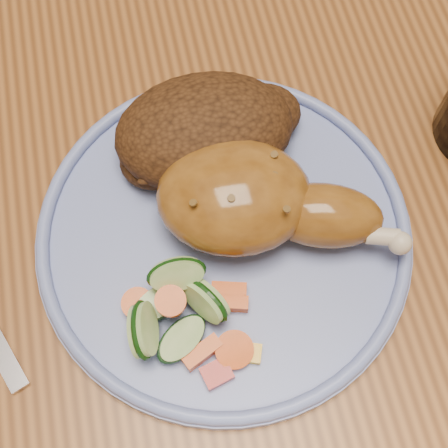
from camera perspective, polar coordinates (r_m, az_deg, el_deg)
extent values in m
plane|color=brown|center=(1.22, 0.15, -11.39)|extent=(4.00, 4.00, 0.00)
cube|color=brown|center=(0.53, 0.33, 5.65)|extent=(0.90, 1.40, 0.04)
cylinder|color=#4C2D16|center=(1.18, -12.43, 6.72)|extent=(0.04, 0.04, 0.41)
cylinder|color=#4C2D16|center=(1.40, -14.34, 19.17)|extent=(0.04, 0.04, 0.41)
cylinder|color=#4C2D16|center=(1.19, 4.92, 10.01)|extent=(0.04, 0.04, 0.41)
cylinder|color=#7285CD|center=(0.47, 0.00, -1.02)|extent=(0.28, 0.28, 0.01)
torus|color=#7285CD|center=(0.46, 0.00, -0.50)|extent=(0.28, 0.28, 0.01)
ellipsoid|color=#905A1E|center=(0.45, 0.92, 2.54)|extent=(0.13, 0.11, 0.06)
ellipsoid|color=#905A1E|center=(0.45, 9.07, 0.78)|extent=(0.10, 0.07, 0.04)
sphere|color=beige|center=(0.46, 15.80, -1.69)|extent=(0.02, 0.02, 0.02)
ellipsoid|color=#402410|center=(0.48, -1.82, 8.50)|extent=(0.14, 0.10, 0.06)
ellipsoid|color=#402410|center=(0.50, 3.15, 9.92)|extent=(0.07, 0.05, 0.04)
ellipsoid|color=#402410|center=(0.48, -6.21, 5.87)|extent=(0.06, 0.05, 0.03)
cube|color=#A50A05|center=(0.43, -0.67, -13.51)|extent=(0.02, 0.02, 0.01)
cube|color=#E5A507|center=(0.44, 2.36, -11.70)|extent=(0.02, 0.02, 0.01)
cube|color=#F74B08|center=(0.44, 0.61, -7.28)|extent=(0.03, 0.02, 0.01)
cylinder|color=#F74B08|center=(0.45, -7.86, -7.25)|extent=(0.02, 0.02, 0.01)
cube|color=#F74B08|center=(0.44, -2.03, -11.65)|extent=(0.03, 0.02, 0.01)
cylinder|color=#F74B08|center=(0.42, -4.90, -7.06)|extent=(0.02, 0.02, 0.01)
cylinder|color=#F74B08|center=(0.44, 0.93, -11.42)|extent=(0.03, 0.03, 0.01)
cube|color=#F74B08|center=(0.45, 0.45, -6.07)|extent=(0.03, 0.02, 0.01)
cylinder|color=#BBDC8F|center=(0.43, -4.37, -4.58)|extent=(0.04, 0.04, 0.03)
cylinder|color=#BBDC8F|center=(0.44, -5.91, -7.16)|extent=(0.05, 0.05, 0.02)
cylinder|color=#BBDC8F|center=(0.43, -7.42, -9.57)|extent=(0.03, 0.04, 0.04)
cylinder|color=#BBDC8F|center=(0.43, -3.92, -10.44)|extent=(0.05, 0.05, 0.02)
cylinder|color=#BBDC8F|center=(0.43, -1.75, -6.94)|extent=(0.04, 0.04, 0.04)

